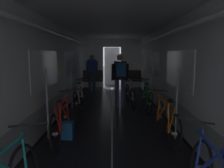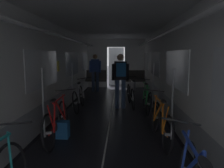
# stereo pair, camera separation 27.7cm
# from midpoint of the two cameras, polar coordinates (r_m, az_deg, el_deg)

# --- Properties ---
(train_car_shell) EXTENTS (3.14, 12.34, 2.57)m
(train_car_shell) POSITION_cam_midpoint_polar(r_m,az_deg,el_deg) (5.68, 1.07, 8.03)
(train_car_shell) COLOR black
(train_car_shell) RESTS_ON ground
(bench_seat_far_left) EXTENTS (0.98, 0.51, 0.95)m
(bench_seat_far_left) POSITION_cam_midpoint_polar(r_m,az_deg,el_deg) (10.26, -3.39, 1.53)
(bench_seat_far_left) COLOR gray
(bench_seat_far_left) RESTS_ON ground
(bench_seat_far_right) EXTENTS (0.98, 0.51, 0.95)m
(bench_seat_far_right) POSITION_cam_midpoint_polar(r_m,az_deg,el_deg) (10.24, 6.69, 1.48)
(bench_seat_far_right) COLOR gray
(bench_seat_far_right) RESTS_ON ground
(bicycle_red) EXTENTS (0.44, 1.69, 0.95)m
(bicycle_red) POSITION_cam_midpoint_polar(r_m,az_deg,el_deg) (4.37, -12.46, -9.53)
(bicycle_red) COLOR black
(bicycle_red) RESTS_ON ground
(bicycle_green) EXTENTS (0.44, 1.69, 0.96)m
(bicycle_green) POSITION_cam_midpoint_polar(r_m,az_deg,el_deg) (6.52, 10.27, -3.78)
(bicycle_green) COLOR black
(bicycle_green) RESTS_ON ground
(bicycle_silver) EXTENTS (0.44, 1.69, 0.96)m
(bicycle_silver) POSITION_cam_midpoint_polar(r_m,az_deg,el_deg) (6.63, -7.42, -3.55)
(bicycle_silver) COLOR black
(bicycle_silver) RESTS_ON ground
(bicycle_orange) EXTENTS (0.44, 1.69, 0.95)m
(bicycle_orange) POSITION_cam_midpoint_polar(r_m,az_deg,el_deg) (4.33, 14.51, -9.75)
(bicycle_orange) COLOR black
(bicycle_orange) RESTS_ON ground
(person_cyclist_aisle) EXTENTS (0.55, 0.41, 1.69)m
(person_cyclist_aisle) POSITION_cam_midpoint_polar(r_m,az_deg,el_deg) (6.69, 3.41, 2.11)
(person_cyclist_aisle) COLOR #384C75
(person_cyclist_aisle) RESTS_ON ground
(bicycle_white_in_aisle) EXTENTS (0.44, 1.69, 0.94)m
(bicycle_white_in_aisle) POSITION_cam_midpoint_polar(r_m,az_deg,el_deg) (7.06, 6.11, -2.81)
(bicycle_white_in_aisle) COLOR black
(bicycle_white_in_aisle) RESTS_ON ground
(person_standing_near_bench) EXTENTS (0.53, 0.23, 1.69)m
(person_standing_near_bench) POSITION_cam_midpoint_polar(r_m,az_deg,el_deg) (9.85, -3.61, 3.65)
(person_standing_near_bench) COLOR #384C75
(person_standing_near_bench) RESTS_ON ground
(backpack_on_floor) EXTENTS (0.27, 0.21, 0.34)m
(backpack_on_floor) POSITION_cam_midpoint_polar(r_m,az_deg,el_deg) (4.55, -11.12, -11.63)
(backpack_on_floor) COLOR #1E5693
(backpack_on_floor) RESTS_ON ground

